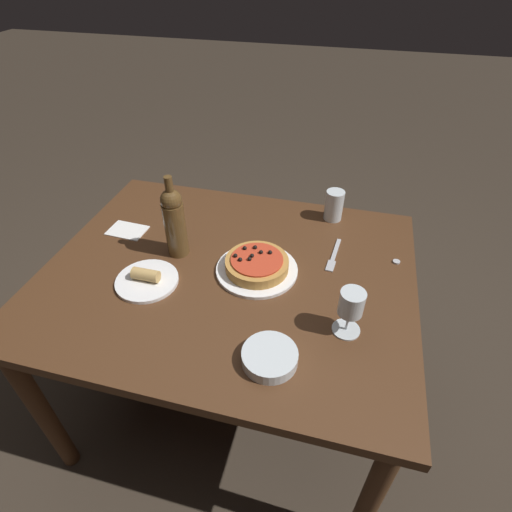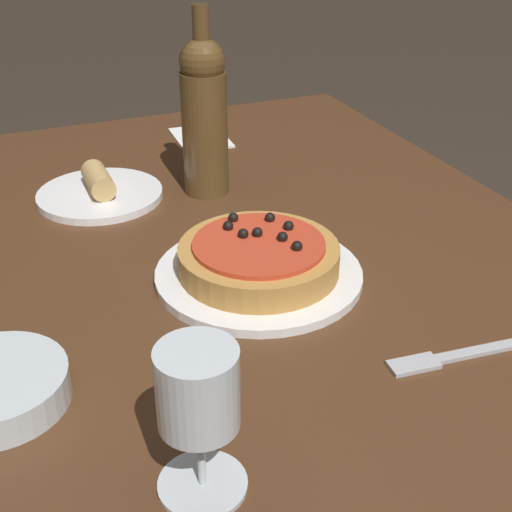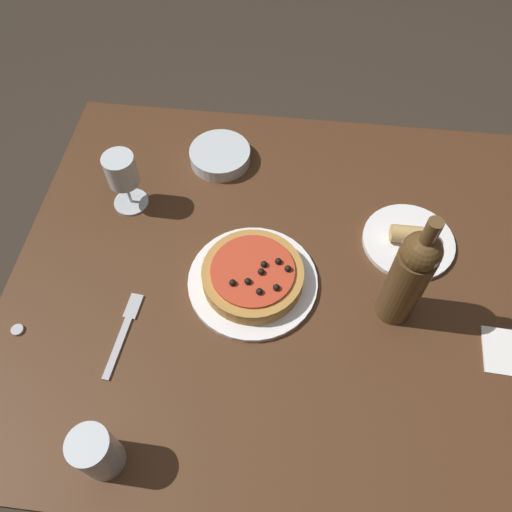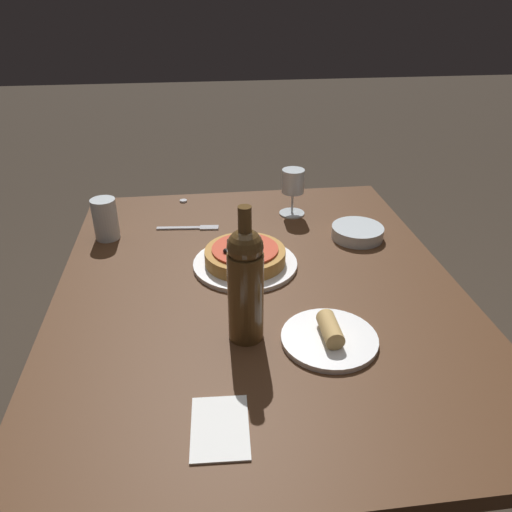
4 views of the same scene
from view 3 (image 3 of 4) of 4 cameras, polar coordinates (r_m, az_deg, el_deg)
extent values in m
plane|color=#382D23|center=(1.74, 3.07, -15.09)|extent=(14.00, 14.00, 0.00)
cube|color=#4C2D19|center=(1.07, 4.84, -3.00)|extent=(1.21, 0.97, 0.03)
cylinder|color=#4C2D19|center=(1.40, -23.00, -23.70)|extent=(0.06, 0.06, 0.71)
cylinder|color=#4C2D19|center=(1.70, -13.82, 5.05)|extent=(0.06, 0.06, 0.71)
cylinder|color=#4C2D19|center=(1.72, 23.40, 1.49)|extent=(0.06, 0.06, 0.71)
cylinder|color=white|center=(1.04, -0.37, -2.93)|extent=(0.27, 0.27, 0.01)
cylinder|color=#BC843D|center=(1.02, -0.38, -2.26)|extent=(0.21, 0.21, 0.04)
cylinder|color=red|center=(1.00, -0.39, -1.65)|extent=(0.17, 0.17, 0.01)
sphere|color=black|center=(0.97, 2.35, -3.62)|extent=(0.01, 0.01, 0.01)
sphere|color=black|center=(1.00, 0.92, -0.94)|extent=(0.01, 0.01, 0.01)
sphere|color=black|center=(0.98, -0.94, -2.91)|extent=(0.01, 0.01, 0.01)
sphere|color=black|center=(0.99, 0.60, -1.81)|extent=(0.01, 0.01, 0.01)
sphere|color=black|center=(1.00, 3.67, -1.45)|extent=(0.01, 0.01, 0.01)
sphere|color=black|center=(1.01, 2.59, -0.48)|extent=(0.01, 0.01, 0.01)
sphere|color=black|center=(0.97, 0.39, -4.08)|extent=(0.01, 0.01, 0.01)
sphere|color=black|center=(0.98, -2.69, -3.07)|extent=(0.01, 0.01, 0.01)
cylinder|color=silver|center=(1.20, -14.05, 6.01)|extent=(0.08, 0.08, 0.00)
cylinder|color=silver|center=(1.17, -14.42, 7.14)|extent=(0.01, 0.01, 0.07)
cylinder|color=silver|center=(1.12, -15.19, 9.46)|extent=(0.07, 0.07, 0.07)
cylinder|color=brown|center=(0.97, 16.60, -3.23)|extent=(0.07, 0.07, 0.20)
sphere|color=brown|center=(0.88, 18.39, 0.48)|extent=(0.07, 0.07, 0.07)
cylinder|color=brown|center=(0.84, 19.29, 2.34)|extent=(0.03, 0.03, 0.07)
cylinder|color=silver|center=(0.90, -17.73, -20.59)|extent=(0.07, 0.07, 0.12)
cylinder|color=silver|center=(1.24, -4.13, 11.37)|extent=(0.15, 0.15, 0.03)
cube|color=#B7B7BC|center=(1.01, -15.56, -10.10)|extent=(0.03, 0.13, 0.00)
cube|color=#B7B7BC|center=(1.04, -13.84, -5.61)|extent=(0.03, 0.06, 0.00)
cylinder|color=white|center=(1.14, 17.01, 1.61)|extent=(0.20, 0.20, 0.01)
cylinder|color=tan|center=(1.12, 17.33, 2.34)|extent=(0.09, 0.04, 0.04)
cylinder|color=#B7B7BC|center=(1.10, -25.61, -7.62)|extent=(0.02, 0.02, 0.01)
camera|label=1|loc=(1.51, -9.43, 55.61)|focal=28.00mm
camera|label=2|loc=(1.22, -39.51, 25.85)|focal=50.00mm
camera|label=4|loc=(1.15, 71.61, 5.05)|focal=35.00mm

